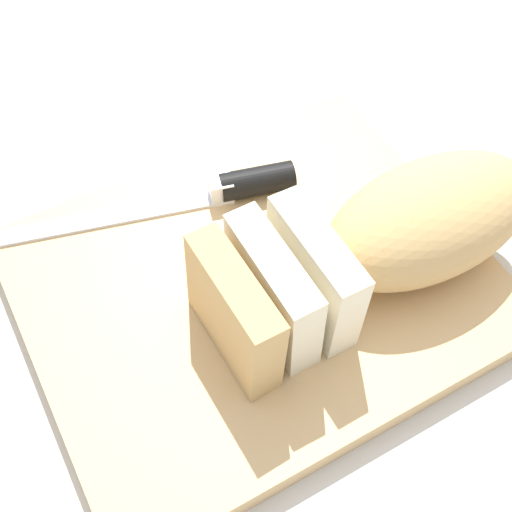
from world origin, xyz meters
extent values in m
plane|color=beige|center=(0.00, 0.00, 0.00)|extent=(3.00, 3.00, 0.00)
cube|color=tan|center=(0.00, 0.00, 0.01)|extent=(0.36, 0.30, 0.02)
ellipsoid|color=tan|center=(-0.13, 0.04, 0.06)|extent=(0.19, 0.10, 0.08)
cube|color=beige|center=(-0.03, 0.04, 0.06)|extent=(0.03, 0.10, 0.08)
cube|color=beige|center=(0.01, 0.04, 0.06)|extent=(0.03, 0.10, 0.08)
cube|color=tan|center=(0.04, 0.04, 0.06)|extent=(0.03, 0.10, 0.08)
cube|color=silver|center=(0.09, -0.12, 0.02)|extent=(0.21, 0.07, 0.00)
cylinder|color=black|center=(-0.05, -0.08, 0.04)|extent=(0.07, 0.04, 0.03)
cube|color=silver|center=(-0.01, -0.09, 0.03)|extent=(0.02, 0.02, 0.02)
sphere|color=tan|center=(-0.05, 0.02, 0.02)|extent=(0.00, 0.00, 0.00)
sphere|color=tan|center=(-0.03, 0.06, 0.02)|extent=(0.00, 0.00, 0.00)
camera|label=1|loc=(0.14, 0.26, 0.47)|focal=46.85mm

